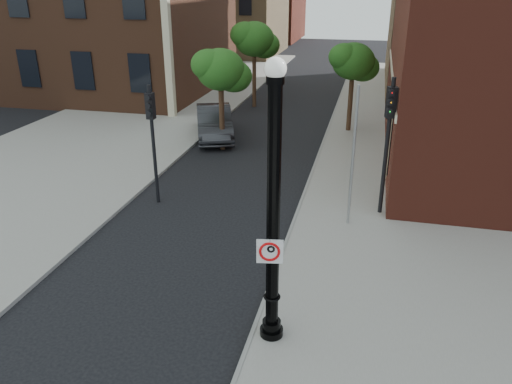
% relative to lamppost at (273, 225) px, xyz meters
% --- Properties ---
extents(ground, '(120.00, 120.00, 0.00)m').
position_rel_lamppost_xyz_m(ground, '(-2.48, 0.56, -2.87)').
color(ground, black).
rests_on(ground, ground).
extents(sidewalk_right, '(8.00, 60.00, 0.12)m').
position_rel_lamppost_xyz_m(sidewalk_right, '(3.52, 10.56, -2.81)').
color(sidewalk_right, gray).
rests_on(sidewalk_right, ground).
extents(sidewalk_left, '(10.00, 50.00, 0.12)m').
position_rel_lamppost_xyz_m(sidewalk_left, '(-11.48, 18.56, -2.81)').
color(sidewalk_left, gray).
rests_on(sidewalk_left, ground).
extents(curb_edge, '(0.10, 60.00, 0.14)m').
position_rel_lamppost_xyz_m(curb_edge, '(-0.43, 10.56, -2.80)').
color(curb_edge, gray).
rests_on(curb_edge, ground).
extents(lamppost, '(0.53, 0.53, 6.21)m').
position_rel_lamppost_xyz_m(lamppost, '(0.00, 0.00, 0.00)').
color(lamppost, black).
rests_on(lamppost, ground).
extents(no_parking_sign, '(0.55, 0.13, 0.55)m').
position_rel_lamppost_xyz_m(no_parking_sign, '(-0.03, -0.16, -0.52)').
color(no_parking_sign, white).
rests_on(no_parking_sign, ground).
extents(parked_car, '(3.28, 5.12, 1.59)m').
position_rel_lamppost_xyz_m(parked_car, '(-5.93, 14.43, -2.07)').
color(parked_car, '#2B2C30').
rests_on(parked_car, ground).
extents(traffic_signal_left, '(0.28, 0.35, 4.24)m').
position_rel_lamppost_xyz_m(traffic_signal_left, '(-5.52, 6.37, -0.01)').
color(traffic_signal_left, black).
rests_on(traffic_signal_left, ground).
extents(traffic_signal_right, '(0.35, 0.41, 4.69)m').
position_rel_lamppost_xyz_m(traffic_signal_right, '(2.32, 7.09, 0.30)').
color(traffic_signal_right, black).
rests_on(traffic_signal_right, ground).
extents(utility_pole, '(0.09, 0.09, 4.63)m').
position_rel_lamppost_xyz_m(utility_pole, '(1.31, 6.00, -0.55)').
color(utility_pole, '#999999').
rests_on(utility_pole, ground).
extents(street_tree_a, '(2.58, 2.33, 4.65)m').
position_rel_lamppost_xyz_m(street_tree_a, '(-4.98, 12.80, 0.80)').
color(street_tree_a, '#342315').
rests_on(street_tree_a, ground).
extents(street_tree_b, '(2.85, 2.58, 5.14)m').
position_rel_lamppost_xyz_m(street_tree_b, '(-5.49, 21.44, 1.19)').
color(street_tree_b, '#342315').
rests_on(street_tree_b, ground).
extents(street_tree_c, '(2.54, 2.29, 4.57)m').
position_rel_lamppost_xyz_m(street_tree_c, '(0.65, 17.03, 0.74)').
color(street_tree_c, '#342315').
rests_on(street_tree_c, ground).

